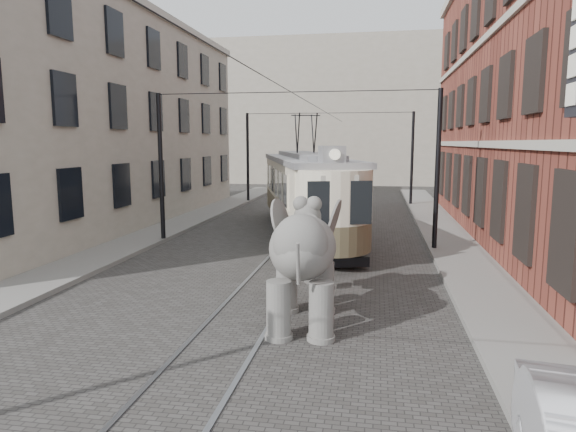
# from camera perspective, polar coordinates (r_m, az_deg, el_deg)

# --- Properties ---
(ground) EXTENTS (120.00, 120.00, 0.00)m
(ground) POSITION_cam_1_polar(r_m,az_deg,el_deg) (14.22, -2.71, -8.33)
(ground) COLOR #3F3D3A
(tram_rails) EXTENTS (1.54, 80.00, 0.02)m
(tram_rails) POSITION_cam_1_polar(r_m,az_deg,el_deg) (14.22, -2.71, -8.28)
(tram_rails) COLOR slate
(tram_rails) RESTS_ON ground
(sidewalk_right) EXTENTS (2.00, 60.00, 0.15)m
(sidewalk_right) POSITION_cam_1_polar(r_m,az_deg,el_deg) (14.19, 21.95, -8.65)
(sidewalk_right) COLOR slate
(sidewalk_right) RESTS_ON ground
(sidewalk_left) EXTENTS (2.00, 60.00, 0.15)m
(sidewalk_left) POSITION_cam_1_polar(r_m,az_deg,el_deg) (16.82, -25.00, -6.22)
(sidewalk_left) COLOR slate
(sidewalk_left) RESTS_ON ground
(stucco_building) EXTENTS (7.00, 24.00, 10.00)m
(stucco_building) POSITION_cam_1_polar(r_m,az_deg,el_deg) (27.19, -21.37, 9.71)
(stucco_building) COLOR gray
(stucco_building) RESTS_ON ground
(distant_block) EXTENTS (28.00, 10.00, 14.00)m
(distant_block) POSITION_cam_1_polar(r_m,az_deg,el_deg) (53.45, 6.86, 11.39)
(distant_block) COLOR gray
(distant_block) RESTS_ON ground
(catenary) EXTENTS (11.00, 30.20, 6.00)m
(catenary) POSITION_cam_1_polar(r_m,az_deg,el_deg) (18.60, 0.01, 5.01)
(catenary) COLOR black
(catenary) RESTS_ON ground
(tram) EXTENTS (6.34, 13.53, 5.28)m
(tram) POSITION_cam_1_polar(r_m,az_deg,el_deg) (22.33, 1.98, 4.63)
(tram) COLOR beige
(tram) RESTS_ON ground
(elephant) EXTENTS (2.83, 4.69, 2.76)m
(elephant) POSITION_cam_1_polar(r_m,az_deg,el_deg) (11.25, 1.67, -5.53)
(elephant) COLOR slate
(elephant) RESTS_ON ground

